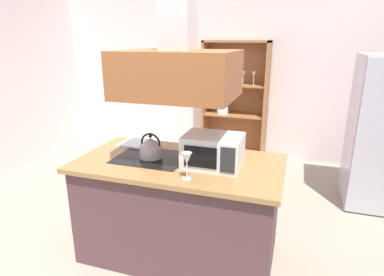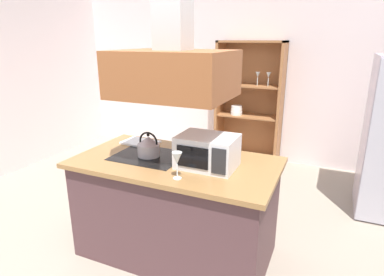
{
  "view_description": "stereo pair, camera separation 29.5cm",
  "coord_description": "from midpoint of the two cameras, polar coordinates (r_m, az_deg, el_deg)",
  "views": [
    {
      "loc": [
        0.99,
        -2.19,
        1.9
      ],
      "look_at": [
        0.09,
        0.56,
        1.0
      ],
      "focal_mm": 30.37,
      "sensor_mm": 36.0,
      "label": 1
    },
    {
      "loc": [
        1.27,
        -2.08,
        1.9
      ],
      "look_at": [
        0.09,
        0.56,
        1.0
      ],
      "focal_mm": 30.37,
      "sensor_mm": 36.0,
      "label": 2
    }
  ],
  "objects": [
    {
      "name": "ground_plane",
      "position": [
        3.07,
        -8.18,
        -21.11
      ],
      "size": [
        7.8,
        7.8,
        0.0
      ],
      "primitive_type": "plane",
      "color": "gray"
    },
    {
      "name": "wall_back",
      "position": [
        5.29,
        5.83,
        11.19
      ],
      "size": [
        6.0,
        0.12,
        2.7
      ],
      "primitive_type": "cube",
      "color": "silver",
      "rests_on": "ground"
    },
    {
      "name": "kitchen_island",
      "position": [
        2.94,
        -5.11,
        -12.22
      ],
      "size": [
        1.73,
        0.94,
        0.9
      ],
      "color": "#4F3336",
      "rests_on": "ground"
    },
    {
      "name": "range_hood",
      "position": [
        2.57,
        -5.89,
        13.66
      ],
      "size": [
        0.9,
        0.7,
        1.26
      ],
      "color": "brown"
    },
    {
      "name": "dish_cabinet",
      "position": [
        5.14,
        5.89,
        5.1
      ],
      "size": [
        0.99,
        0.4,
        1.86
      ],
      "color": "#A0663A",
      "rests_on": "ground"
    },
    {
      "name": "kettle",
      "position": [
        2.83,
        -10.23,
        -1.7
      ],
      "size": [
        0.2,
        0.2,
        0.22
      ],
      "color": "#BFB7BD",
      "rests_on": "kitchen_island"
    },
    {
      "name": "cutting_board",
      "position": [
        3.21,
        -12.03,
        -1.09
      ],
      "size": [
        0.36,
        0.27,
        0.02
      ],
      "primitive_type": "cube",
      "rotation": [
        0.0,
        0.0,
        -0.08
      ],
      "color": "white",
      "rests_on": "kitchen_island"
    },
    {
      "name": "microwave",
      "position": [
        2.59,
        0.47,
        -2.32
      ],
      "size": [
        0.46,
        0.35,
        0.26
      ],
      "color": "silver",
      "rests_on": "kitchen_island"
    },
    {
      "name": "wine_glass_on_counter",
      "position": [
        2.35,
        -4.53,
        -3.88
      ],
      "size": [
        0.08,
        0.08,
        0.21
      ],
      "color": "silver",
      "rests_on": "kitchen_island"
    }
  ]
}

